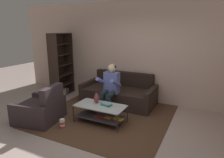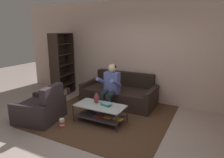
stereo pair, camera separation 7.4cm
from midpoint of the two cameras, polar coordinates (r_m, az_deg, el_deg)
The scene contains 11 objects.
ground at distance 4.17m, azimuth -4.33°, elevation -16.03°, with size 16.80×16.80×0.00m, color #B59E95.
back_partition at distance 5.87m, azimuth 8.18°, elevation 7.72°, with size 8.40×0.12×2.90m, color beige.
couch at distance 5.72m, azimuth 2.54°, elevation -4.26°, with size 2.04×1.00×0.86m.
person_seated_center at distance 5.11m, azimuth -0.14°, elevation -2.01°, with size 0.50×0.58×1.22m.
coffee_table at distance 4.60m, azimuth -2.83°, elevation -9.16°, with size 1.14×0.57×0.41m.
area_rug at distance 5.16m, azimuth -0.54°, elevation -9.72°, with size 3.03×3.24×0.01m.
vase at distance 4.66m, azimuth -4.04°, elevation -5.54°, with size 0.13×0.13×0.24m.
book_stack at distance 4.52m, azimuth -1.24°, elevation -7.19°, with size 0.27×0.21×0.06m.
bookshelf at distance 6.61m, azimuth -14.00°, elevation 2.60°, with size 0.45×0.92×1.97m.
armchair at distance 4.97m, azimuth -19.20°, elevation -8.18°, with size 1.05×1.07×0.86m.
popcorn_tub at distance 4.57m, azimuth -13.68°, elevation -12.05°, with size 0.11×0.11×0.21m.
Camera 2 is at (1.95, -3.03, 2.09)m, focal length 32.00 mm.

